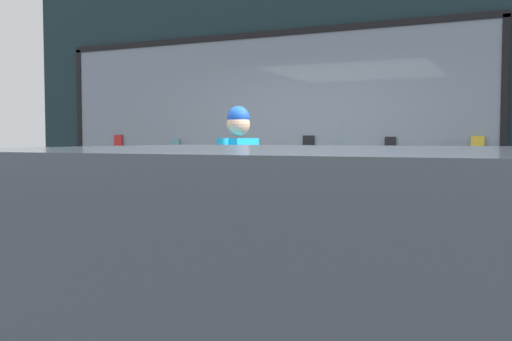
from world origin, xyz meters
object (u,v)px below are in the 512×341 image
object	(u,v)px
display_table_right	(398,218)
small_dog	(185,252)
display_table_left	(157,202)
person_browsing	(238,180)

from	to	relation	value
display_table_right	small_dog	xyz separation A→B (m)	(-1.98, -0.64, -0.39)
display_table_right	display_table_left	bearing A→B (deg)	-179.90
display_table_left	person_browsing	xyz separation A→B (m)	(1.29, -0.49, 0.33)
display_table_right	person_browsing	distance (m)	1.57
display_table_right	person_browsing	bearing A→B (deg)	-161.34
display_table_left	display_table_right	distance (m)	2.75
display_table_left	small_dog	distance (m)	1.07
display_table_left	display_table_right	xyz separation A→B (m)	(2.75, 0.00, -0.02)
display_table_right	person_browsing	size ratio (longest dim) A/B	1.26
person_browsing	small_dog	xyz separation A→B (m)	(-0.53, -0.15, -0.74)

